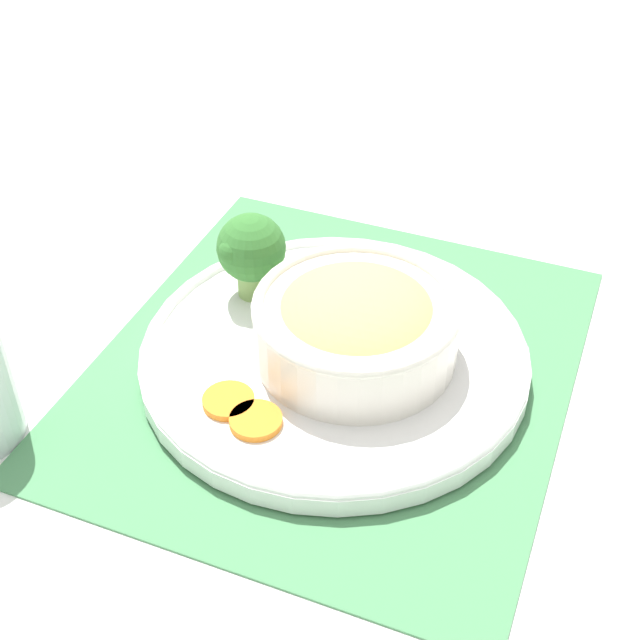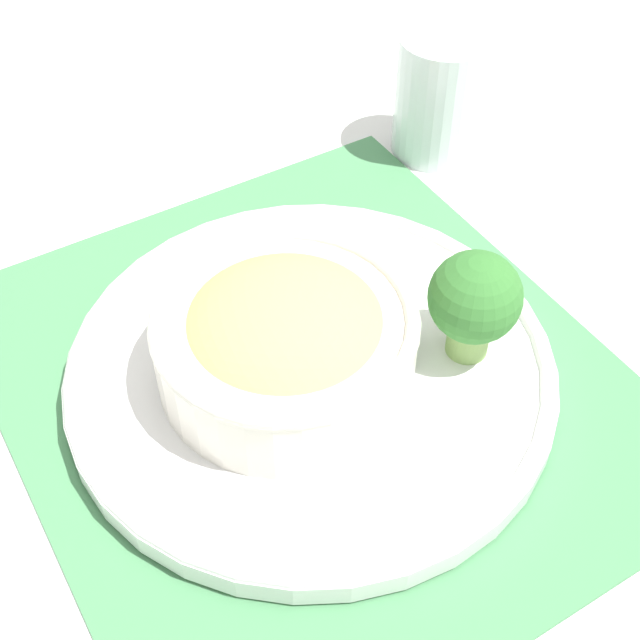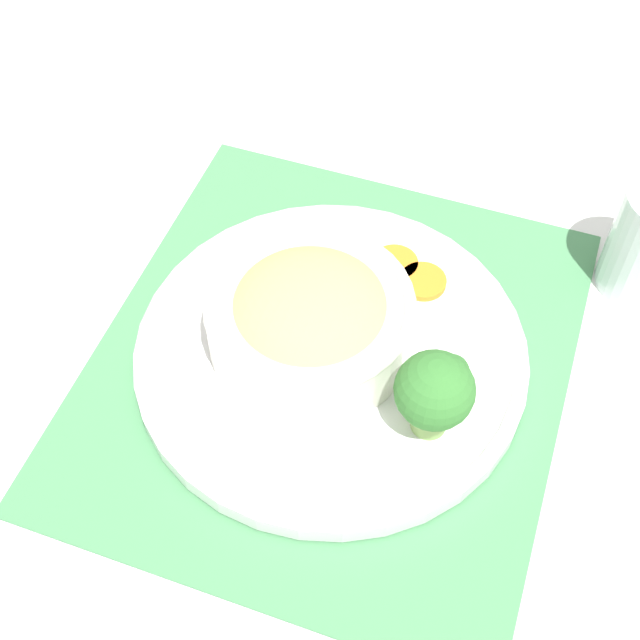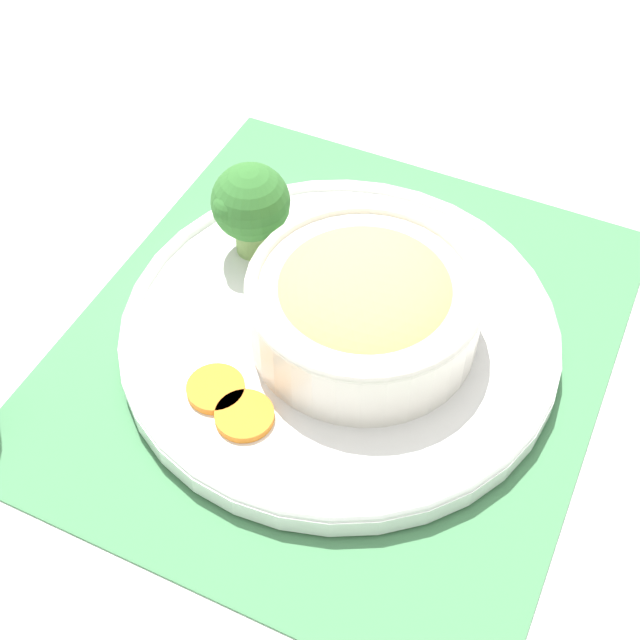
# 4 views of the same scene
# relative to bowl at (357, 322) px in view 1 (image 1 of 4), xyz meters

# --- Properties ---
(ground_plane) EXTENTS (4.00, 4.00, 0.00)m
(ground_plane) POSITION_rel_bowl_xyz_m (-0.00, 0.02, -0.05)
(ground_plane) COLOR white
(placemat) EXTENTS (0.42, 0.37, 0.00)m
(placemat) POSITION_rel_bowl_xyz_m (-0.00, 0.02, -0.05)
(placemat) COLOR #4C8C59
(placemat) RESTS_ON ground_plane
(plate) EXTENTS (0.31, 0.31, 0.02)m
(plate) POSITION_rel_bowl_xyz_m (-0.00, 0.02, -0.04)
(plate) COLOR white
(plate) RESTS_ON placemat
(bowl) EXTENTS (0.16, 0.16, 0.06)m
(bowl) POSITION_rel_bowl_xyz_m (0.00, 0.00, 0.00)
(bowl) COLOR silver
(bowl) RESTS_ON plate
(broccoli_floret) EXTENTS (0.06, 0.06, 0.08)m
(broccoli_floret) POSITION_rel_bowl_xyz_m (0.04, 0.11, 0.01)
(broccoli_floret) COLOR #84AD5B
(broccoli_floret) RESTS_ON plate
(carrot_slice_near) EXTENTS (0.04, 0.04, 0.01)m
(carrot_slice_near) POSITION_rel_bowl_xyz_m (-0.09, 0.07, -0.03)
(carrot_slice_near) COLOR orange
(carrot_slice_near) RESTS_ON plate
(carrot_slice_middle) EXTENTS (0.04, 0.04, 0.01)m
(carrot_slice_middle) POSITION_rel_bowl_xyz_m (-0.10, 0.04, -0.03)
(carrot_slice_middle) COLOR orange
(carrot_slice_middle) RESTS_ON plate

